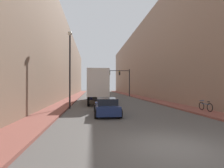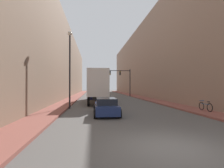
{
  "view_description": "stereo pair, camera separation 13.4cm",
  "coord_description": "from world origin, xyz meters",
  "px_view_note": "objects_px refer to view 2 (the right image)",
  "views": [
    {
      "loc": [
        -2.99,
        -6.17,
        2.28
      ],
      "look_at": [
        -0.69,
        13.65,
        2.51
      ],
      "focal_mm": 28.0,
      "sensor_mm": 36.0,
      "label": 1
    },
    {
      "loc": [
        -2.85,
        -6.19,
        2.28
      ],
      "look_at": [
        -0.69,
        13.65,
        2.51
      ],
      "focal_mm": 28.0,
      "sensor_mm": 36.0,
      "label": 2
    }
  ],
  "objects_px": {
    "traffic_signal_gantry": "(123,78)",
    "parked_bicycle": "(205,107)",
    "semi_truck": "(97,85)",
    "street_lamp": "(70,60)",
    "sedan_car": "(106,107)"
  },
  "relations": [
    {
      "from": "traffic_signal_gantry",
      "to": "parked_bicycle",
      "type": "bearing_deg",
      "value": -82.32
    },
    {
      "from": "sedan_car",
      "to": "traffic_signal_gantry",
      "type": "relative_size",
      "value": 0.66
    },
    {
      "from": "traffic_signal_gantry",
      "to": "parked_bicycle",
      "type": "distance_m",
      "value": 23.93
    },
    {
      "from": "semi_truck",
      "to": "parked_bicycle",
      "type": "height_order",
      "value": "semi_truck"
    },
    {
      "from": "traffic_signal_gantry",
      "to": "street_lamp",
      "type": "bearing_deg",
      "value": -114.09
    },
    {
      "from": "semi_truck",
      "to": "traffic_signal_gantry",
      "type": "distance_m",
      "value": 13.73
    },
    {
      "from": "parked_bicycle",
      "to": "street_lamp",
      "type": "bearing_deg",
      "value": 161.59
    },
    {
      "from": "parked_bicycle",
      "to": "semi_truck",
      "type": "bearing_deg",
      "value": 128.9
    },
    {
      "from": "sedan_car",
      "to": "traffic_signal_gantry",
      "type": "bearing_deg",
      "value": 77.16
    },
    {
      "from": "traffic_signal_gantry",
      "to": "parked_bicycle",
      "type": "height_order",
      "value": "traffic_signal_gantry"
    },
    {
      "from": "semi_truck",
      "to": "traffic_signal_gantry",
      "type": "xyz_separation_m",
      "value": [
        5.83,
        12.31,
        1.77
      ]
    },
    {
      "from": "semi_truck",
      "to": "sedan_car",
      "type": "relative_size",
      "value": 2.87
    },
    {
      "from": "traffic_signal_gantry",
      "to": "parked_bicycle",
      "type": "relative_size",
      "value": 3.66
    },
    {
      "from": "semi_truck",
      "to": "parked_bicycle",
      "type": "relative_size",
      "value": 6.98
    },
    {
      "from": "parked_bicycle",
      "to": "traffic_signal_gantry",
      "type": "bearing_deg",
      "value": 97.68
    }
  ]
}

